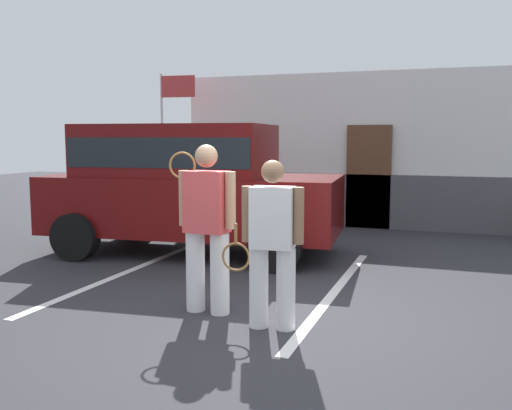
{
  "coord_description": "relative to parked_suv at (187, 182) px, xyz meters",
  "views": [
    {
      "loc": [
        1.59,
        -5.08,
        1.85
      ],
      "look_at": [
        -0.65,
        1.2,
        1.05
      ],
      "focal_mm": 39.58,
      "sensor_mm": 36.0,
      "label": 1
    }
  ],
  "objects": [
    {
      "name": "tennis_player_man",
      "position": [
        1.59,
        -2.73,
        -0.22
      ],
      "size": [
        0.79,
        0.31,
        1.78
      ],
      "rotation": [
        0.0,
        0.0,
        3.07
      ],
      "color": "white",
      "rests_on": "ground_plane"
    },
    {
      "name": "parking_stripe_1",
      "position": [
        2.71,
        -1.48,
        -1.14
      ],
      "size": [
        0.12,
        4.4,
        0.01
      ],
      "primitive_type": "cube",
      "color": "silver",
      "rests_on": "ground_plane"
    },
    {
      "name": "tennis_player_woman",
      "position": [
        2.39,
        -2.99,
        -0.3
      ],
      "size": [
        0.87,
        0.29,
        1.64
      ],
      "rotation": [
        0.0,
        0.0,
        3.22
      ],
      "color": "white",
      "rests_on": "ground_plane"
    },
    {
      "name": "house_frontage",
      "position": [
        2.45,
        3.69,
        0.35
      ],
      "size": [
        8.23,
        0.4,
        3.18
      ],
      "color": "white",
      "rests_on": "ground_plane"
    },
    {
      "name": "parking_stripe_0",
      "position": [
        -0.21,
        -1.48,
        -1.14
      ],
      "size": [
        0.12,
        4.4,
        0.01
      ],
      "primitive_type": "cube",
      "color": "silver",
      "rests_on": "ground_plane"
    },
    {
      "name": "flag_pole",
      "position": [
        -1.79,
        2.78,
        1.06
      ],
      "size": [
        0.8,
        0.1,
        3.19
      ],
      "color": "silver",
      "rests_on": "ground_plane"
    },
    {
      "name": "ground_plane",
      "position": [
        2.45,
        -2.98,
        -1.15
      ],
      "size": [
        40.0,
        40.0,
        0.0
      ],
      "primitive_type": "plane",
      "color": "#2D2D33"
    },
    {
      "name": "parked_suv",
      "position": [
        0.0,
        0.0,
        0.0
      ],
      "size": [
        4.76,
        2.51,
        2.05
      ],
      "rotation": [
        0.0,
        0.0,
        0.1
      ],
      "color": "#590C0C",
      "rests_on": "ground_plane"
    }
  ]
}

